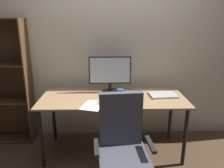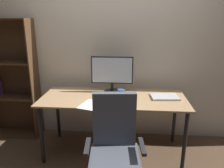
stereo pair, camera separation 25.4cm
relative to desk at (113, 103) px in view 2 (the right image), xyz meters
The scene contains 11 objects.
ground_plane 0.66m from the desk, ahead, with size 12.00×12.00×0.00m, color #4C3826.
back_wall 0.83m from the desk, 90.00° to the left, with size 6.40×0.10×2.60m, color beige.
desk is the anchor object (origin of this frame).
monitor 0.40m from the desk, 98.70° to the left, with size 0.53×0.20×0.46m.
keyboard 0.21m from the desk, 97.33° to the right, with size 0.29×0.11×0.02m, color silver.
mouse 0.30m from the desk, 42.33° to the right, with size 0.06×0.10×0.03m, color black.
coffee_mug 0.16m from the desk, ahead, with size 0.10×0.08×0.10m.
laptop 0.62m from the desk, ahead, with size 0.32×0.23×0.02m, color #B7BABC.
paper_sheet 0.35m from the desk, 131.76° to the right, with size 0.21×0.30×0.00m, color white.
office_chair 0.78m from the desk, 84.63° to the right, with size 0.54×0.54×1.01m.
bookshelf 1.56m from the desk, 166.63° to the left, with size 0.76×0.28×1.66m.
Camera 2 is at (0.19, -2.47, 1.65)m, focal length 35.02 mm.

